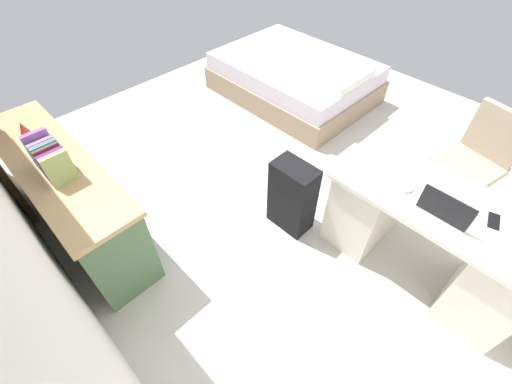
{
  "coord_description": "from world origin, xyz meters",
  "views": [
    {
      "loc": [
        -1.46,
        1.99,
        2.41
      ],
      "look_at": [
        -0.24,
        0.8,
        0.6
      ],
      "focal_mm": 23.94,
      "sensor_mm": 36.0,
      "label": 1
    }
  ],
  "objects_px": {
    "laptop": "(446,209)",
    "cell_phone_near_laptop": "(494,221)",
    "credenza": "(71,197)",
    "computer_mouse": "(409,188)",
    "figurine_small": "(23,128)",
    "suitcase_black": "(292,197)",
    "office_chair": "(470,167)",
    "bed": "(295,78)",
    "desk": "(427,236)"
  },
  "relations": [
    {
      "from": "laptop",
      "to": "cell_phone_near_laptop",
      "type": "height_order",
      "value": "laptop"
    },
    {
      "from": "credenza",
      "to": "cell_phone_near_laptop",
      "type": "height_order",
      "value": "credenza"
    },
    {
      "from": "computer_mouse",
      "to": "figurine_small",
      "type": "relative_size",
      "value": 0.91
    },
    {
      "from": "suitcase_black",
      "to": "cell_phone_near_laptop",
      "type": "xyz_separation_m",
      "value": [
        -1.24,
        -0.42,
        0.43
      ]
    },
    {
      "from": "office_chair",
      "to": "suitcase_black",
      "type": "distance_m",
      "value": 1.57
    },
    {
      "from": "laptop",
      "to": "bed",
      "type": "bearing_deg",
      "value": -30.21
    },
    {
      "from": "credenza",
      "to": "bed",
      "type": "height_order",
      "value": "credenza"
    },
    {
      "from": "office_chair",
      "to": "laptop",
      "type": "bearing_deg",
      "value": 95.65
    },
    {
      "from": "bed",
      "to": "office_chair",
      "type": "bearing_deg",
      "value": 171.14
    },
    {
      "from": "suitcase_black",
      "to": "computer_mouse",
      "type": "distance_m",
      "value": 0.9
    },
    {
      "from": "office_chair",
      "to": "laptop",
      "type": "relative_size",
      "value": 3.02
    },
    {
      "from": "desk",
      "to": "suitcase_black",
      "type": "bearing_deg",
      "value": 20.67
    },
    {
      "from": "bed",
      "to": "laptop",
      "type": "distance_m",
      "value": 2.82
    },
    {
      "from": "credenza",
      "to": "laptop",
      "type": "distance_m",
      "value": 2.74
    },
    {
      "from": "office_chair",
      "to": "cell_phone_near_laptop",
      "type": "height_order",
      "value": "office_chair"
    },
    {
      "from": "desk",
      "to": "figurine_small",
      "type": "bearing_deg",
      "value": 32.67
    },
    {
      "from": "credenza",
      "to": "suitcase_black",
      "type": "height_order",
      "value": "credenza"
    },
    {
      "from": "suitcase_black",
      "to": "bed",
      "type": "bearing_deg",
      "value": -50.66
    },
    {
      "from": "desk",
      "to": "laptop",
      "type": "height_order",
      "value": "laptop"
    },
    {
      "from": "credenza",
      "to": "cell_phone_near_laptop",
      "type": "relative_size",
      "value": 13.24
    },
    {
      "from": "suitcase_black",
      "to": "figurine_small",
      "type": "relative_size",
      "value": 6.05
    },
    {
      "from": "computer_mouse",
      "to": "figurine_small",
      "type": "bearing_deg",
      "value": 33.57
    },
    {
      "from": "bed",
      "to": "figurine_small",
      "type": "height_order",
      "value": "figurine_small"
    },
    {
      "from": "bed",
      "to": "laptop",
      "type": "xyz_separation_m",
      "value": [
        -2.39,
        1.39,
        0.56
      ]
    },
    {
      "from": "suitcase_black",
      "to": "computer_mouse",
      "type": "bearing_deg",
      "value": -159.16
    },
    {
      "from": "bed",
      "to": "suitcase_black",
      "type": "height_order",
      "value": "suitcase_black"
    },
    {
      "from": "computer_mouse",
      "to": "cell_phone_near_laptop",
      "type": "height_order",
      "value": "computer_mouse"
    },
    {
      "from": "desk",
      "to": "credenza",
      "type": "distance_m",
      "value": 2.76
    },
    {
      "from": "desk",
      "to": "figurine_small",
      "type": "relative_size",
      "value": 13.13
    },
    {
      "from": "desk",
      "to": "credenza",
      "type": "height_order",
      "value": "credenza"
    },
    {
      "from": "office_chair",
      "to": "figurine_small",
      "type": "distance_m",
      "value": 3.67
    },
    {
      "from": "office_chair",
      "to": "figurine_small",
      "type": "bearing_deg",
      "value": 45.62
    },
    {
      "from": "suitcase_black",
      "to": "cell_phone_near_laptop",
      "type": "distance_m",
      "value": 1.38
    },
    {
      "from": "computer_mouse",
      "to": "laptop",
      "type": "bearing_deg",
      "value": 170.98
    },
    {
      "from": "laptop",
      "to": "suitcase_black",
      "type": "bearing_deg",
      "value": 14.3
    },
    {
      "from": "credenza",
      "to": "suitcase_black",
      "type": "distance_m",
      "value": 1.79
    },
    {
      "from": "cell_phone_near_laptop",
      "to": "figurine_small",
      "type": "distance_m",
      "value": 3.38
    },
    {
      "from": "desk",
      "to": "suitcase_black",
      "type": "xyz_separation_m",
      "value": [
        0.97,
        0.37,
        -0.06
      ]
    },
    {
      "from": "credenza",
      "to": "figurine_small",
      "type": "xyz_separation_m",
      "value": [
        0.45,
        0.0,
        0.44
      ]
    },
    {
      "from": "office_chair",
      "to": "computer_mouse",
      "type": "distance_m",
      "value": 1.06
    },
    {
      "from": "desk",
      "to": "cell_phone_near_laptop",
      "type": "distance_m",
      "value": 0.46
    },
    {
      "from": "bed",
      "to": "suitcase_black",
      "type": "distance_m",
      "value": 2.15
    },
    {
      "from": "office_chair",
      "to": "bed",
      "type": "relative_size",
      "value": 0.49
    },
    {
      "from": "cell_phone_near_laptop",
      "to": "figurine_small",
      "type": "bearing_deg",
      "value": 14.58
    },
    {
      "from": "computer_mouse",
      "to": "suitcase_black",
      "type": "bearing_deg",
      "value": 21.34
    },
    {
      "from": "bed",
      "to": "laptop",
      "type": "relative_size",
      "value": 6.11
    },
    {
      "from": "desk",
      "to": "computer_mouse",
      "type": "height_order",
      "value": "computer_mouse"
    },
    {
      "from": "laptop",
      "to": "figurine_small",
      "type": "relative_size",
      "value": 2.83
    },
    {
      "from": "laptop",
      "to": "office_chair",
      "type": "bearing_deg",
      "value": -84.35
    },
    {
      "from": "office_chair",
      "to": "credenza",
      "type": "distance_m",
      "value": 3.35
    }
  ]
}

